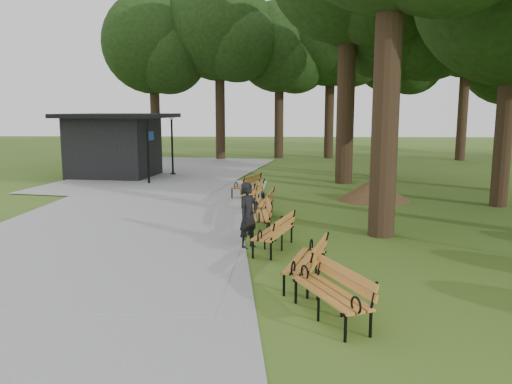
{
  "coord_description": "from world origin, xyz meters",
  "views": [
    {
      "loc": [
        0.68,
        -12.99,
        3.41
      ],
      "look_at": [
        0.1,
        1.12,
        1.1
      ],
      "focal_mm": 35.79,
      "sensor_mm": 36.0,
      "label": 1
    }
  ],
  "objects_px": {
    "lamp_post": "(172,131)",
    "lawn_tree_4": "(396,2)",
    "bench_0": "(331,293)",
    "bench_2": "(273,233)",
    "bench_3": "(259,215)",
    "bench_6": "(246,185)",
    "person": "(248,215)",
    "bench_5": "(252,193)",
    "bench_1": "(305,261)",
    "kiosk": "(114,145)",
    "bench_4": "(262,204)",
    "dirt_mound": "(374,189)"
  },
  "relations": [
    {
      "from": "bench_0",
      "to": "bench_5",
      "type": "height_order",
      "value": "same"
    },
    {
      "from": "bench_4",
      "to": "bench_6",
      "type": "height_order",
      "value": "same"
    },
    {
      "from": "bench_0",
      "to": "lawn_tree_4",
      "type": "distance_m",
      "value": 19.95
    },
    {
      "from": "person",
      "to": "bench_0",
      "type": "distance_m",
      "value": 4.6
    },
    {
      "from": "person",
      "to": "bench_6",
      "type": "height_order",
      "value": "person"
    },
    {
      "from": "dirt_mound",
      "to": "bench_2",
      "type": "xyz_separation_m",
      "value": [
        -3.72,
        -6.96,
        0.02
      ]
    },
    {
      "from": "bench_1",
      "to": "bench_3",
      "type": "relative_size",
      "value": 1.0
    },
    {
      "from": "bench_3",
      "to": "bench_5",
      "type": "distance_m",
      "value": 3.77
    },
    {
      "from": "bench_0",
      "to": "bench_4",
      "type": "relative_size",
      "value": 1.0
    },
    {
      "from": "kiosk",
      "to": "lawn_tree_4",
      "type": "bearing_deg",
      "value": 8.17
    },
    {
      "from": "lamp_post",
      "to": "bench_3",
      "type": "xyz_separation_m",
      "value": [
        4.93,
        -12.02,
        -1.85
      ]
    },
    {
      "from": "person",
      "to": "bench_6",
      "type": "bearing_deg",
      "value": 40.34
    },
    {
      "from": "kiosk",
      "to": "bench_5",
      "type": "relative_size",
      "value": 2.67
    },
    {
      "from": "person",
      "to": "bench_6",
      "type": "relative_size",
      "value": 0.86
    },
    {
      "from": "bench_0",
      "to": "dirt_mound",
      "type": "bearing_deg",
      "value": 141.65
    },
    {
      "from": "bench_0",
      "to": "bench_6",
      "type": "distance_m",
      "value": 11.98
    },
    {
      "from": "person",
      "to": "bench_5",
      "type": "xyz_separation_m",
      "value": [
        -0.17,
        5.6,
        -0.38
      ]
    },
    {
      "from": "bench_0",
      "to": "bench_2",
      "type": "bearing_deg",
      "value": 168.91
    },
    {
      "from": "bench_0",
      "to": "bench_3",
      "type": "distance_m",
      "value": 6.29
    },
    {
      "from": "lamp_post",
      "to": "lawn_tree_4",
      "type": "xyz_separation_m",
      "value": [
        11.02,
        -0.51,
        6.15
      ]
    },
    {
      "from": "bench_6",
      "to": "bench_0",
      "type": "bearing_deg",
      "value": 31.01
    },
    {
      "from": "bench_1",
      "to": "bench_3",
      "type": "xyz_separation_m",
      "value": [
        -1.06,
        4.4,
        0.0
      ]
    },
    {
      "from": "person",
      "to": "kiosk",
      "type": "height_order",
      "value": "kiosk"
    },
    {
      "from": "person",
      "to": "bench_1",
      "type": "bearing_deg",
      "value": -117.15
    },
    {
      "from": "lamp_post",
      "to": "bench_0",
      "type": "height_order",
      "value": "lamp_post"
    },
    {
      "from": "dirt_mound",
      "to": "bench_5",
      "type": "height_order",
      "value": "bench_5"
    },
    {
      "from": "bench_2",
      "to": "bench_5",
      "type": "bearing_deg",
      "value": -154.11
    },
    {
      "from": "dirt_mound",
      "to": "bench_2",
      "type": "height_order",
      "value": "bench_2"
    },
    {
      "from": "bench_1",
      "to": "bench_4",
      "type": "relative_size",
      "value": 1.0
    },
    {
      "from": "person",
      "to": "bench_1",
      "type": "height_order",
      "value": "person"
    },
    {
      "from": "person",
      "to": "bench_5",
      "type": "height_order",
      "value": "person"
    },
    {
      "from": "bench_0",
      "to": "bench_2",
      "type": "relative_size",
      "value": 1.0
    },
    {
      "from": "bench_1",
      "to": "bench_5",
      "type": "xyz_separation_m",
      "value": [
        -1.44,
        8.15,
        0.0
      ]
    },
    {
      "from": "bench_2",
      "to": "bench_5",
      "type": "distance_m",
      "value": 5.85
    },
    {
      "from": "bench_1",
      "to": "bench_2",
      "type": "xyz_separation_m",
      "value": [
        -0.65,
        2.35,
        0.0
      ]
    },
    {
      "from": "bench_2",
      "to": "bench_0",
      "type": "bearing_deg",
      "value": 31.42
    },
    {
      "from": "dirt_mound",
      "to": "bench_1",
      "type": "bearing_deg",
      "value": -108.26
    },
    {
      "from": "bench_3",
      "to": "bench_6",
      "type": "height_order",
      "value": "same"
    },
    {
      "from": "bench_3",
      "to": "lawn_tree_4",
      "type": "relative_size",
      "value": 0.15
    },
    {
      "from": "bench_1",
      "to": "bench_2",
      "type": "relative_size",
      "value": 1.0
    },
    {
      "from": "bench_6",
      "to": "kiosk",
      "type": "bearing_deg",
      "value": -107.51
    },
    {
      "from": "dirt_mound",
      "to": "lawn_tree_4",
      "type": "bearing_deg",
      "value": 73.41
    },
    {
      "from": "lawn_tree_4",
      "to": "bench_3",
      "type": "bearing_deg",
      "value": -117.91
    },
    {
      "from": "kiosk",
      "to": "bench_3",
      "type": "distance_m",
      "value": 13.65
    },
    {
      "from": "bench_0",
      "to": "bench_1",
      "type": "height_order",
      "value": "same"
    },
    {
      "from": "bench_2",
      "to": "lawn_tree_4",
      "type": "bearing_deg",
      "value": 175.39
    },
    {
      "from": "bench_0",
      "to": "bench_5",
      "type": "distance_m",
      "value": 10.05
    },
    {
      "from": "dirt_mound",
      "to": "bench_0",
      "type": "height_order",
      "value": "bench_0"
    },
    {
      "from": "bench_4",
      "to": "bench_6",
      "type": "xyz_separation_m",
      "value": [
        -0.74,
        3.95,
        0.0
      ]
    },
    {
      "from": "bench_4",
      "to": "dirt_mound",
      "type": "bearing_deg",
      "value": 133.92
    }
  ]
}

